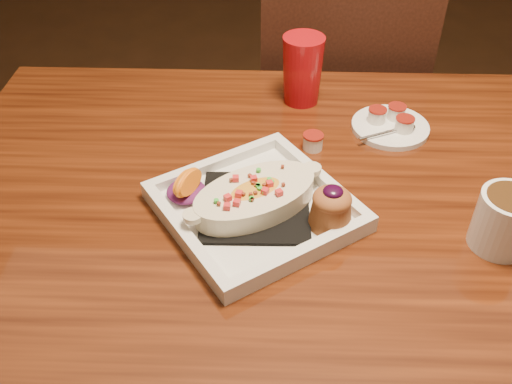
{
  "coord_description": "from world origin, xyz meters",
  "views": [
    {
      "loc": [
        -0.17,
        -0.71,
        1.37
      ],
      "look_at": [
        -0.19,
        -0.0,
        0.77
      ],
      "focal_mm": 40.0,
      "sensor_mm": 36.0,
      "label": 1
    }
  ],
  "objects_px": {
    "chair_far": "(334,120)",
    "saucer": "(390,124)",
    "table": "(366,245)",
    "coffee_mug": "(508,219)",
    "red_tumbler": "(302,70)",
    "plate": "(262,202)"
  },
  "relations": [
    {
      "from": "table",
      "to": "red_tumbler",
      "type": "height_order",
      "value": "red_tumbler"
    },
    {
      "from": "coffee_mug",
      "to": "red_tumbler",
      "type": "relative_size",
      "value": 0.89
    },
    {
      "from": "coffee_mug",
      "to": "table",
      "type": "bearing_deg",
      "value": 150.36
    },
    {
      "from": "plate",
      "to": "saucer",
      "type": "bearing_deg",
      "value": 12.01
    },
    {
      "from": "coffee_mug",
      "to": "saucer",
      "type": "height_order",
      "value": "coffee_mug"
    },
    {
      "from": "table",
      "to": "coffee_mug",
      "type": "bearing_deg",
      "value": -25.53
    },
    {
      "from": "coffee_mug",
      "to": "red_tumbler",
      "type": "distance_m",
      "value": 0.5
    },
    {
      "from": "chair_far",
      "to": "coffee_mug",
      "type": "relative_size",
      "value": 7.47
    },
    {
      "from": "chair_far",
      "to": "saucer",
      "type": "xyz_separation_m",
      "value": [
        0.06,
        -0.41,
        0.25
      ]
    },
    {
      "from": "chair_far",
      "to": "saucer",
      "type": "relative_size",
      "value": 6.27
    },
    {
      "from": "plate",
      "to": "saucer",
      "type": "relative_size",
      "value": 2.56
    },
    {
      "from": "chair_far",
      "to": "plate",
      "type": "height_order",
      "value": "chair_far"
    },
    {
      "from": "chair_far",
      "to": "plate",
      "type": "xyz_separation_m",
      "value": [
        -0.18,
        -0.66,
        0.27
      ]
    },
    {
      "from": "table",
      "to": "red_tumbler",
      "type": "xyz_separation_m",
      "value": [
        -0.11,
        0.32,
        0.17
      ]
    },
    {
      "from": "table",
      "to": "red_tumbler",
      "type": "bearing_deg",
      "value": 109.06
    },
    {
      "from": "table",
      "to": "chair_far",
      "type": "relative_size",
      "value": 1.61
    },
    {
      "from": "table",
      "to": "chair_far",
      "type": "xyz_separation_m",
      "value": [
        -0.0,
        0.63,
        -0.15
      ]
    },
    {
      "from": "plate",
      "to": "red_tumbler",
      "type": "height_order",
      "value": "red_tumbler"
    },
    {
      "from": "plate",
      "to": "chair_far",
      "type": "bearing_deg",
      "value": 39.98
    },
    {
      "from": "chair_far",
      "to": "red_tumbler",
      "type": "xyz_separation_m",
      "value": [
        -0.11,
        -0.31,
        0.31
      ]
    },
    {
      "from": "table",
      "to": "saucer",
      "type": "height_order",
      "value": "saucer"
    },
    {
      "from": "saucer",
      "to": "red_tumbler",
      "type": "xyz_separation_m",
      "value": [
        -0.17,
        0.1,
        0.06
      ]
    }
  ]
}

